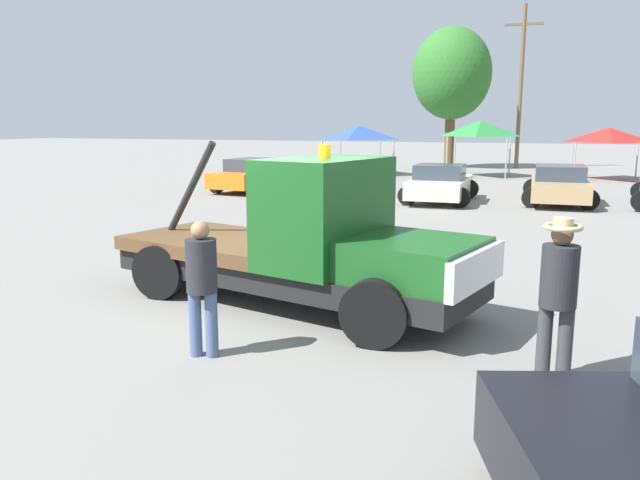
{
  "coord_description": "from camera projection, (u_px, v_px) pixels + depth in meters",
  "views": [
    {
      "loc": [
        3.67,
        -8.74,
        2.82
      ],
      "look_at": [
        0.5,
        0.0,
        1.05
      ],
      "focal_mm": 35.0,
      "sensor_mm": 36.0,
      "label": 1
    }
  ],
  "objects": [
    {
      "name": "ground_plane",
      "position": [
        290.0,
        303.0,
        9.83
      ],
      "size": [
        160.0,
        160.0,
        0.0
      ],
      "primitive_type": "plane",
      "color": "gray"
    },
    {
      "name": "parked_car_orange",
      "position": [
        255.0,
        175.0,
        25.83
      ],
      "size": [
        2.76,
        4.78,
        1.34
      ],
      "rotation": [
        0.0,
        0.0,
        1.46
      ],
      "color": "orange",
      "rests_on": "ground"
    },
    {
      "name": "person_near_truck",
      "position": [
        559.0,
        287.0,
        6.69
      ],
      "size": [
        0.4,
        0.4,
        1.82
      ],
      "rotation": [
        0.0,
        0.0,
        4.59
      ],
      "color": "#38383D",
      "rests_on": "ground"
    },
    {
      "name": "parked_car_teal",
      "position": [
        334.0,
        179.0,
        23.97
      ],
      "size": [
        2.52,
        4.56,
        1.34
      ],
      "rotation": [
        0.0,
        0.0,
        1.6
      ],
      "color": "#196670",
      "rests_on": "ground"
    },
    {
      "name": "canopy_tent_red",
      "position": [
        609.0,
        135.0,
        30.31
      ],
      "size": [
        3.11,
        3.11,
        2.55
      ],
      "color": "#9E9EA3",
      "rests_on": "ground"
    },
    {
      "name": "tow_truck",
      "position": [
        309.0,
        246.0,
        9.44
      ],
      "size": [
        6.3,
        3.33,
        2.51
      ],
      "rotation": [
        0.0,
        0.0,
        -0.25
      ],
      "color": "black",
      "rests_on": "ground"
    },
    {
      "name": "utility_pole",
      "position": [
        521.0,
        83.0,
        37.31
      ],
      "size": [
        2.2,
        0.24,
        9.63
      ],
      "color": "brown",
      "rests_on": "ground"
    },
    {
      "name": "person_at_hood",
      "position": [
        202.0,
        279.0,
        7.44
      ],
      "size": [
        0.37,
        0.37,
        1.67
      ],
      "rotation": [
        0.0,
        0.0,
        4.92
      ],
      "color": "#475B84",
      "rests_on": "ground"
    },
    {
      "name": "canopy_tent_blue",
      "position": [
        359.0,
        133.0,
        33.2
      ],
      "size": [
        3.16,
        3.16,
        2.63
      ],
      "color": "#9E9EA3",
      "rests_on": "ground"
    },
    {
      "name": "parked_car_cream",
      "position": [
        440.0,
        184.0,
        22.21
      ],
      "size": [
        2.49,
        4.27,
        1.34
      ],
      "rotation": [
        0.0,
        0.0,
        1.59
      ],
      "color": "beige",
      "rests_on": "ground"
    },
    {
      "name": "parked_car_tan",
      "position": [
        559.0,
        185.0,
        21.86
      ],
      "size": [
        2.5,
        4.91,
        1.34
      ],
      "rotation": [
        0.0,
        0.0,
        1.59
      ],
      "color": "tan",
      "rests_on": "ground"
    },
    {
      "name": "canopy_tent_green",
      "position": [
        480.0,
        128.0,
        32.2
      ],
      "size": [
        2.98,
        2.98,
        2.9
      ],
      "color": "#9E9EA3",
      "rests_on": "ground"
    },
    {
      "name": "tree_left",
      "position": [
        452.0,
        74.0,
        37.57
      ],
      "size": [
        4.72,
        4.72,
        8.43
      ],
      "color": "brown",
      "rests_on": "ground"
    }
  ]
}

